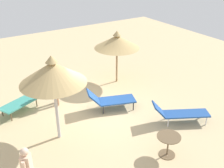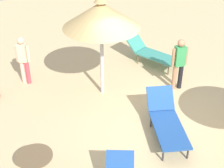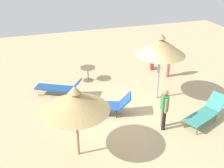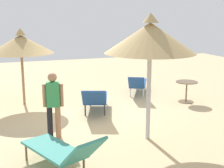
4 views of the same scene
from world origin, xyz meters
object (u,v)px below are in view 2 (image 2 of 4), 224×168
object	(u,v)px
parasol_umbrella_far_right	(101,15)
side_table_round	(36,164)
person_standing_edge	(179,61)
lounge_chair_center	(166,120)
person_standing_far_left	(23,58)
lounge_chair_back	(150,52)

from	to	relation	value
parasol_umbrella_far_right	side_table_round	size ratio (longest dim) A/B	4.05
parasol_umbrella_far_right	person_standing_edge	bearing A→B (deg)	159.82
person_standing_edge	side_table_round	size ratio (longest dim) A/B	2.20
lounge_chair_center	person_standing_edge	size ratio (longest dim) A/B	1.25
lounge_chair_center	person_standing_far_left	world-z (taller)	person_standing_far_left
lounge_chair_back	side_table_round	distance (m)	5.91
lounge_chair_center	person_standing_edge	world-z (taller)	person_standing_edge
lounge_chair_back	side_table_round	world-z (taller)	lounge_chair_back
lounge_chair_center	lounge_chair_back	bearing A→B (deg)	-115.90
parasol_umbrella_far_right	person_standing_far_left	xyz separation A→B (m)	(1.87, -1.53, -1.53)
side_table_round	lounge_chair_back	bearing A→B (deg)	-144.70
parasol_umbrella_far_right	lounge_chair_back	distance (m)	3.09
lounge_chair_center	parasol_umbrella_far_right	bearing A→B (deg)	-76.17
parasol_umbrella_far_right	person_standing_edge	world-z (taller)	parasol_umbrella_far_right
person_standing_edge	lounge_chair_center	bearing A→B (deg)	47.31
lounge_chair_back	lounge_chair_center	bearing A→B (deg)	64.10
parasol_umbrella_far_right	lounge_chair_center	world-z (taller)	parasol_umbrella_far_right
side_table_round	person_standing_edge	bearing A→B (deg)	-160.14
lounge_chair_center	person_standing_far_left	distance (m)	4.65
person_standing_far_left	person_standing_edge	distance (m)	4.57
person_standing_far_left	side_table_round	bearing A→B (deg)	79.46
parasol_umbrella_far_right	lounge_chair_back	size ratio (longest dim) A/B	1.43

